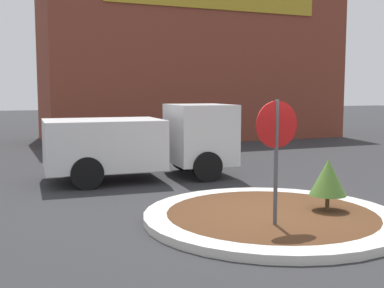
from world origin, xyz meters
The scene contains 6 objects.
ground_plane centered at (0.00, 0.00, 0.00)m, with size 120.00×120.00×0.00m, color #2D2D30.
traffic_island centered at (0.00, 0.00, 0.08)m, with size 4.92×4.92×0.15m.
stop_sign centered at (-0.38, -0.73, 1.64)m, with size 0.81×0.07×2.34m.
island_shrub centered at (1.14, -0.25, 0.81)m, with size 0.72×0.72×1.02m.
utility_truck centered at (-0.96, 5.26, 1.09)m, with size 5.38×2.53×2.10m.
storefront_building centered at (5.13, 16.26, 3.80)m, with size 15.44×6.07×7.60m.
Camera 1 is at (-4.90, -7.78, 2.47)m, focal length 45.00 mm.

